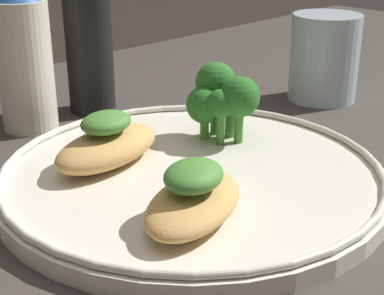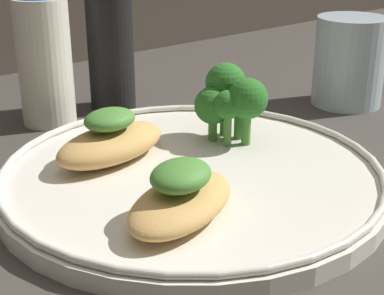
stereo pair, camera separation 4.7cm
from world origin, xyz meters
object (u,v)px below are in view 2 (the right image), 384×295
Objects in this scene: plate at (192,175)px; drinking_glass at (349,61)px; broccoli_bunch at (231,97)px; sauce_bottle at (44,52)px; pepper_grinder at (110,42)px.

plate is 3.15× the size of drinking_glass.
broccoli_bunch is at bearing 23.38° from plate.
plate is at bearing -168.57° from drinking_glass.
sauce_bottle is at bearing 95.00° from plate.
broccoli_bunch is 18.51cm from pepper_grinder.
drinking_glass reaches higher than plate.
sauce_bottle is 7.86cm from pepper_grinder.
pepper_grinder reaches higher than broccoli_bunch.
pepper_grinder is (5.99, 21.40, 6.42)cm from plate.
pepper_grinder reaches higher than drinking_glass.
pepper_grinder reaches higher than sauce_bottle.
plate is at bearing -85.00° from sauce_bottle.
broccoli_bunch is 0.43× the size of sauce_bottle.
plate is 23.13cm from pepper_grinder.
sauce_bottle is at bearing 151.59° from drinking_glass.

